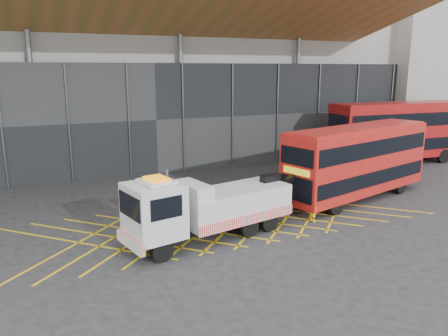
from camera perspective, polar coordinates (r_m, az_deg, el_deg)
name	(u,v)px	position (r m, az deg, el deg)	size (l,w,h in m)	color
ground_plane	(181,227)	(21.72, -5.70, -7.71)	(120.00, 120.00, 0.00)	#262629
road_markings	(225,220)	(22.52, 0.15, -6.87)	(21.56, 7.16, 0.01)	gold
construction_building	(131,52)	(38.66, -12.05, 14.61)	(55.00, 23.97, 18.00)	gray
east_building	(419,45)	(52.13, 24.17, 14.40)	(15.00, 12.00, 20.00)	gray
recovery_truck	(206,207)	(19.70, -2.36, -5.12)	(9.54, 3.91, 3.32)	black
bus_towed	(358,159)	(26.79, 17.08, 1.11)	(10.94, 5.14, 4.35)	#AD140F
bus_second	(400,130)	(38.35, 22.04, 4.65)	(12.33, 3.50, 4.96)	maroon
worker	(314,207)	(22.65, 11.61, -5.07)	(0.54, 0.35, 1.47)	yellow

